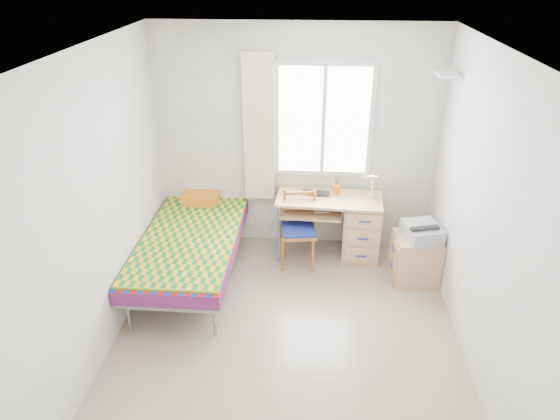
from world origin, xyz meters
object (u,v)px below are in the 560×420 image
Objects in this scene: desk at (355,224)px; cabinet at (415,258)px; bed at (194,236)px; printer at (422,232)px; chair at (299,224)px.

desk is 2.32× the size of cabinet.
bed reaches higher than printer.
bed is 2.48× the size of chair.
chair is 1.32m from cabinet.
bed is 4.60× the size of printer.
desk is at bearing 8.70° from chair.
desk is at bearing 128.79° from printer.
desk reaches higher than cabinet.
bed is 2.45m from printer.
printer is (0.02, -0.03, 0.35)m from cabinet.
chair is 1.33m from printer.
chair is (-0.64, -0.19, 0.08)m from desk.
chair reaches higher than desk.
printer is (1.29, -0.29, 0.12)m from chair.
desk is 0.79m from cabinet.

